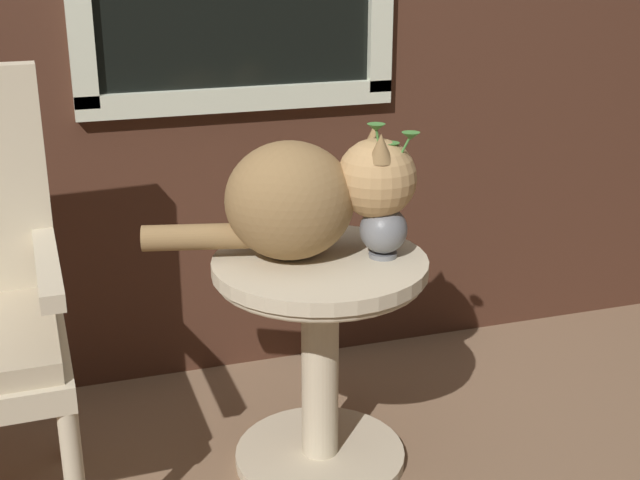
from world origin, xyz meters
TOP-DOWN VIEW (x-y plane):
  - wicker_side_table at (0.18, 0.08)m, footprint 0.54×0.54m
  - cat at (0.15, 0.11)m, footprint 0.67×0.36m
  - pewter_vase_with_ivy at (0.33, 0.05)m, footprint 0.13×0.12m

SIDE VIEW (x-z plane):
  - wicker_side_table at x=0.18m, z-range 0.10..0.68m
  - pewter_vase_with_ivy at x=0.33m, z-range 0.51..0.85m
  - cat at x=0.15m, z-range 0.58..0.90m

